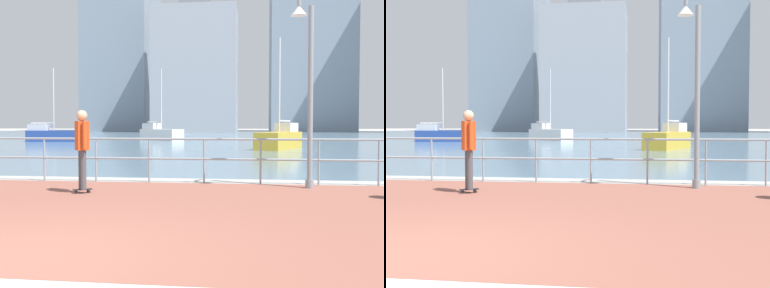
# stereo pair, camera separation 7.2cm
# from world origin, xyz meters

# --- Properties ---
(ground) EXTENTS (220.00, 220.00, 0.00)m
(ground) POSITION_xyz_m (0.00, 40.00, 0.00)
(ground) COLOR #ADAAA5
(brick_paving) EXTENTS (28.00, 7.56, 0.01)m
(brick_paving) POSITION_xyz_m (0.00, 3.09, 0.00)
(brick_paving) COLOR #935647
(brick_paving) RESTS_ON ground
(harbor_water) EXTENTS (180.00, 88.00, 0.00)m
(harbor_water) POSITION_xyz_m (0.00, 51.87, 0.00)
(harbor_water) COLOR slate
(harbor_water) RESTS_ON ground
(waterfront_railing) EXTENTS (25.25, 0.06, 1.14)m
(waterfront_railing) POSITION_xyz_m (-0.00, 6.87, 0.78)
(waterfront_railing) COLOR #8C99A3
(waterfront_railing) RESTS_ON ground
(lamppost) EXTENTS (0.59, 0.72, 4.78)m
(lamppost) POSITION_xyz_m (3.81, 6.13, 2.64)
(lamppost) COLOR gray
(lamppost) RESTS_ON ground
(skateboarder) EXTENTS (0.39, 0.51, 1.78)m
(skateboarder) POSITION_xyz_m (-1.01, 4.84, 1.07)
(skateboarder) COLOR black
(skateboarder) RESTS_ON ground
(sailboat_blue) EXTENTS (4.60, 4.15, 6.67)m
(sailboat_blue) POSITION_xyz_m (-6.06, 38.86, 0.64)
(sailboat_blue) COLOR white
(sailboat_blue) RESTS_ON ground
(sailboat_teal) EXTENTS (4.49, 1.62, 6.21)m
(sailboat_teal) POSITION_xyz_m (-14.28, 33.38, 0.59)
(sailboat_teal) COLOR #284799
(sailboat_teal) RESTS_ON ground
(sailboat_navy) EXTENTS (3.09, 4.92, 6.62)m
(sailboat_navy) POSITION_xyz_m (4.21, 24.01, 0.63)
(sailboat_navy) COLOR gold
(sailboat_navy) RESTS_ON ground
(tower_brick) EXTENTS (13.88, 17.55, 37.72)m
(tower_brick) POSITION_xyz_m (-26.20, 97.98, 18.03)
(tower_brick) COLOR #8493A3
(tower_brick) RESTS_ON ground
(tower_steel) EXTENTS (15.15, 12.26, 24.60)m
(tower_steel) POSITION_xyz_m (-8.02, 83.62, 11.47)
(tower_steel) COLOR #A3A8B2
(tower_steel) RESTS_ON ground
(tower_beige) EXTENTS (16.34, 15.72, 40.46)m
(tower_beige) POSITION_xyz_m (14.23, 95.99, 19.40)
(tower_beige) COLOR #8493A3
(tower_beige) RESTS_ON ground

